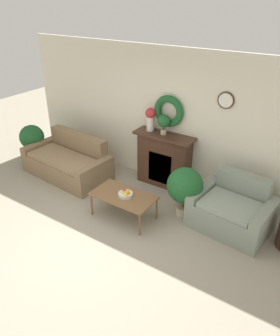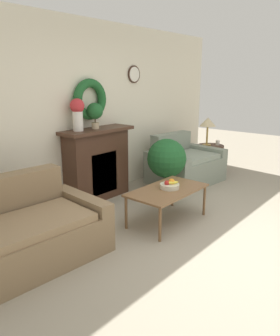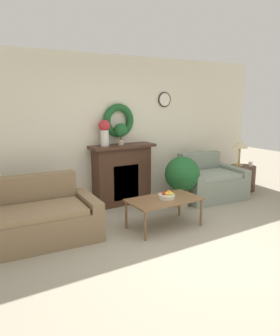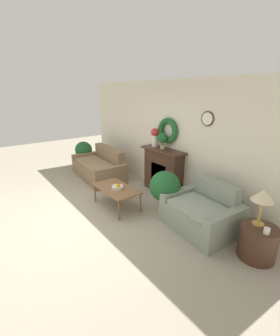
# 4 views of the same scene
# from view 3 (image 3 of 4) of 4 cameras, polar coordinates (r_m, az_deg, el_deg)

# --- Properties ---
(ground_plane) EXTENTS (16.00, 16.00, 0.00)m
(ground_plane) POSITION_cam_3_polar(r_m,az_deg,el_deg) (4.38, 11.66, -14.46)
(ground_plane) COLOR #9E937F
(wall_back) EXTENTS (6.80, 0.20, 2.70)m
(wall_back) POSITION_cam_3_polar(r_m,az_deg,el_deg) (6.09, -4.66, 6.53)
(wall_back) COLOR beige
(wall_back) RESTS_ON ground_plane
(fireplace) EXTENTS (1.21, 0.41, 1.12)m
(fireplace) POSITION_cam_3_polar(r_m,az_deg,el_deg) (6.06, -3.14, -1.09)
(fireplace) COLOR #42281C
(fireplace) RESTS_ON ground_plane
(couch_left) EXTENTS (1.95, 1.10, 0.86)m
(couch_left) POSITION_cam_3_polar(r_m,az_deg,el_deg) (4.80, -19.06, -8.62)
(couch_left) COLOR #846B4C
(couch_left) RESTS_ON ground_plane
(loveseat_right) EXTENTS (1.35, 1.07, 0.86)m
(loveseat_right) POSITION_cam_3_polar(r_m,az_deg,el_deg) (6.64, 11.79, -2.44)
(loveseat_right) COLOR gray
(loveseat_right) RESTS_ON ground_plane
(coffee_table) EXTENTS (1.10, 0.61, 0.45)m
(coffee_table) POSITION_cam_3_polar(r_m,az_deg,el_deg) (4.99, 4.22, -5.79)
(coffee_table) COLOR brown
(coffee_table) RESTS_ON ground_plane
(fruit_bowl) EXTENTS (0.25, 0.25, 0.12)m
(fruit_bowl) POSITION_cam_3_polar(r_m,az_deg,el_deg) (4.99, 4.73, -4.79)
(fruit_bowl) COLOR beige
(fruit_bowl) RESTS_ON coffee_table
(side_table_by_loveseat) EXTENTS (0.54, 0.54, 0.52)m
(side_table_by_loveseat) POSITION_cam_3_polar(r_m,az_deg,el_deg) (7.38, 17.37, -1.66)
(side_table_by_loveseat) COLOR #42281C
(side_table_by_loveseat) RESTS_ON ground_plane
(table_lamp) EXTENTS (0.33, 0.33, 0.57)m
(table_lamp) POSITION_cam_3_polar(r_m,az_deg,el_deg) (7.24, 17.05, 3.91)
(table_lamp) COLOR #B28E42
(table_lamp) RESTS_ON side_table_by_loveseat
(mug) EXTENTS (0.08, 0.08, 0.09)m
(mug) POSITION_cam_3_polar(r_m,az_deg,el_deg) (7.35, 18.70, 0.65)
(mug) COLOR silver
(mug) RESTS_ON side_table_by_loveseat
(vase_on_mantel_left) EXTENTS (0.21, 0.21, 0.46)m
(vase_on_mantel_left) POSITION_cam_3_polar(r_m,az_deg,el_deg) (5.79, -6.20, 6.47)
(vase_on_mantel_left) COLOR silver
(vase_on_mantel_left) RESTS_ON fireplace
(potted_plant_on_mantel) EXTENTS (0.24, 0.24, 0.39)m
(potted_plant_on_mantel) POSITION_cam_3_polar(r_m,az_deg,el_deg) (5.91, -3.38, 6.44)
(potted_plant_on_mantel) COLOR tan
(potted_plant_on_mantel) RESTS_ON fireplace
(potted_plant_floor_by_loveseat) EXTENTS (0.63, 0.63, 0.93)m
(potted_plant_floor_by_loveseat) POSITION_cam_3_polar(r_m,az_deg,el_deg) (5.92, 7.34, -1.23)
(potted_plant_floor_by_loveseat) COLOR tan
(potted_plant_floor_by_loveseat) RESTS_ON ground_plane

